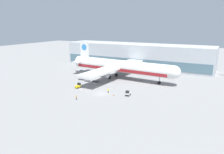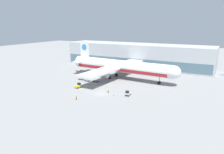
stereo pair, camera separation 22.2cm
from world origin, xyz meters
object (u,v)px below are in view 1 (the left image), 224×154
at_px(traffic_cone_near, 114,95).
at_px(baggage_dolly_second, 87,80).
at_px(baggage_tug_foreground, 78,86).
at_px(baggage_dolly_third, 96,81).
at_px(ground_crew_near, 76,97).
at_px(baggage_dolly_lead, 81,79).
at_px(ground_crew_far, 108,90).
at_px(airplane_main, 119,66).
at_px(baggage_tug_mid, 128,93).

bearing_deg(traffic_cone_near, baggage_dolly_second, 148.00).
relative_size(baggage_tug_foreground, baggage_dolly_third, 0.70).
bearing_deg(baggage_dolly_third, baggage_dolly_second, -168.89).
bearing_deg(ground_crew_near, baggage_dolly_lead, 154.52).
xyz_separation_m(baggage_tug_foreground, ground_crew_near, (8.39, -12.25, 0.18)).
bearing_deg(ground_crew_far, ground_crew_near, -142.27).
bearing_deg(baggage_dolly_third, airplane_main, 57.94).
bearing_deg(baggage_tug_mid, baggage_dolly_lead, -117.47).
distance_m(ground_crew_far, traffic_cone_near, 4.17).
distance_m(baggage_dolly_second, ground_crew_near, 25.46).
bearing_deg(baggage_dolly_lead, baggage_tug_mid, -23.48).
distance_m(baggage_dolly_second, traffic_cone_near, 24.26).
distance_m(baggage_dolly_lead, ground_crew_near, 28.24).
height_order(airplane_main, baggage_tug_foreground, airplane_main).
height_order(baggage_tug_mid, baggage_dolly_third, baggage_tug_mid).
xyz_separation_m(airplane_main, baggage_dolly_third, (-6.29, -11.18, -5.45)).
xyz_separation_m(airplane_main, baggage_tug_mid, (14.86, -22.28, -4.96)).
height_order(airplane_main, baggage_dolly_third, airplane_main).
bearing_deg(ground_crew_near, traffic_cone_near, 78.76).
xyz_separation_m(baggage_dolly_lead, baggage_dolly_second, (4.02, -0.92, 0.00)).
relative_size(ground_crew_near, traffic_cone_near, 2.27).
bearing_deg(traffic_cone_near, airplane_main, 112.45).
bearing_deg(baggage_tug_foreground, baggage_dolly_second, 22.89).
relative_size(baggage_dolly_lead, baggage_dolly_third, 1.00).
distance_m(baggage_tug_foreground, ground_crew_far, 14.30).
distance_m(baggage_tug_mid, ground_crew_far, 8.01).
bearing_deg(baggage_dolly_second, ground_crew_near, -66.60).
relative_size(baggage_tug_foreground, baggage_dolly_second, 0.70).
bearing_deg(airplane_main, baggage_tug_mid, -52.57).
xyz_separation_m(baggage_tug_mid, baggage_dolly_lead, (-29.12, 11.05, -0.49)).
bearing_deg(ground_crew_far, baggage_dolly_third, 112.13).
bearing_deg(ground_crew_far, baggage_dolly_second, 121.66).
distance_m(baggage_tug_mid, ground_crew_near, 18.84).
xyz_separation_m(baggage_dolly_third, ground_crew_near, (7.26, -23.83, 0.67)).
distance_m(baggage_tug_mid, baggage_dolly_second, 27.06).
height_order(airplane_main, baggage_tug_mid, airplane_main).
distance_m(airplane_main, baggage_dolly_lead, 18.95).
height_order(baggage_dolly_second, baggage_dolly_third, same).
bearing_deg(baggage_tug_foreground, traffic_cone_near, -89.11).
bearing_deg(baggage_dolly_lead, ground_crew_near, -60.07).
bearing_deg(ground_crew_near, baggage_tug_foreground, 156.33).
xyz_separation_m(baggage_tug_mid, baggage_dolly_third, (-21.15, 11.10, -0.49)).
distance_m(baggage_tug_foreground, baggage_tug_mid, 22.29).
xyz_separation_m(ground_crew_near, ground_crew_far, (5.91, 12.23, 0.00)).
distance_m(baggage_tug_foreground, ground_crew_near, 14.85).
bearing_deg(baggage_dolly_third, traffic_cone_near, -42.43).
bearing_deg(ground_crew_near, baggage_dolly_second, 148.00).
relative_size(airplane_main, baggage_tug_foreground, 22.15).
relative_size(airplane_main, baggage_tug_mid, 22.36).
distance_m(baggage_tug_mid, baggage_dolly_lead, 31.15).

